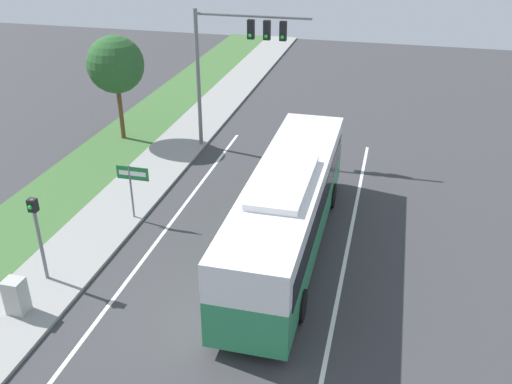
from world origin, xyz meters
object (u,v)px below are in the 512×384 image
at_px(bus, 288,206).
at_px(utility_cabinet, 16,296).
at_px(street_sign, 132,181).
at_px(pedestrian_signal, 37,227).
at_px(signal_gantry, 233,51).

distance_m(bus, utility_cabinet, 9.52).
relative_size(bus, utility_cabinet, 10.26).
height_order(street_sign, utility_cabinet, street_sign).
xyz_separation_m(street_sign, utility_cabinet, (-1.04, -6.47, -1.05)).
relative_size(pedestrian_signal, utility_cabinet, 2.67).
xyz_separation_m(bus, signal_gantry, (-4.54, 8.85, 3.30)).
xyz_separation_m(pedestrian_signal, utility_cabinet, (0.14, -1.81, -1.45)).
relative_size(signal_gantry, pedestrian_signal, 2.23).
height_order(bus, pedestrian_signal, bus).
xyz_separation_m(signal_gantry, utility_cabinet, (-2.97, -14.59, -4.46)).
xyz_separation_m(signal_gantry, street_sign, (-1.93, -8.12, -3.42)).
bearing_deg(signal_gantry, street_sign, -103.40).
height_order(bus, utility_cabinet, bus).
height_order(signal_gantry, pedestrian_signal, signal_gantry).
bearing_deg(signal_gantry, pedestrian_signal, -103.69).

